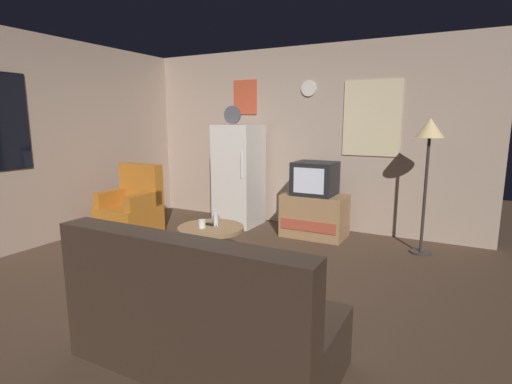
{
  "coord_description": "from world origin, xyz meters",
  "views": [
    {
      "loc": [
        2.14,
        -3.03,
        1.57
      ],
      "look_at": [
        0.06,
        0.9,
        0.75
      ],
      "focal_mm": 27.53,
      "sensor_mm": 36.0,
      "label": 1
    }
  ],
  "objects": [
    {
      "name": "remote_control",
      "position": [
        -0.24,
        0.43,
        0.44
      ],
      "size": [
        0.15,
        0.05,
        0.02
      ],
      "primitive_type": "cube",
      "rotation": [
        0.0,
        0.0,
        -0.03
      ],
      "color": "black",
      "rests_on": "coffee_table"
    },
    {
      "name": "wine_glass",
      "position": [
        -0.19,
        0.43,
        0.5
      ],
      "size": [
        0.05,
        0.05,
        0.15
      ],
      "primitive_type": "cylinder",
      "color": "silver",
      "rests_on": "coffee_table"
    },
    {
      "name": "crt_tv",
      "position": [
        0.41,
        1.93,
        0.8
      ],
      "size": [
        0.54,
        0.51,
        0.44
      ],
      "color": "black",
      "rests_on": "tv_stand"
    },
    {
      "name": "fridge",
      "position": [
        -0.81,
        1.98,
        0.75
      ],
      "size": [
        0.6,
        0.62,
        1.77
      ],
      "color": "silver",
      "rests_on": "ground_plane"
    },
    {
      "name": "wall_with_art",
      "position": [
        0.01,
        2.45,
        1.31
      ],
      "size": [
        5.2,
        0.12,
        2.6
      ],
      "color": "tan",
      "rests_on": "ground_plane"
    },
    {
      "name": "tv_stand",
      "position": [
        0.42,
        1.93,
        0.29
      ],
      "size": [
        0.84,
        0.53,
        0.58
      ],
      "color": "#9E754C",
      "rests_on": "ground_plane"
    },
    {
      "name": "mug_ceramic_tan",
      "position": [
        -0.24,
        0.51,
        0.47
      ],
      "size": [
        0.08,
        0.08,
        0.09
      ],
      "primitive_type": "cylinder",
      "color": "tan",
      "rests_on": "coffee_table"
    },
    {
      "name": "ground_plane",
      "position": [
        0.0,
        0.0,
        0.0
      ],
      "size": [
        12.0,
        12.0,
        0.0
      ],
      "primitive_type": "plane",
      "color": "#4C3828"
    },
    {
      "name": "armchair",
      "position": [
        -1.88,
        0.86,
        0.34
      ],
      "size": [
        0.68,
        0.68,
        0.96
      ],
      "color": "#B2661E",
      "rests_on": "ground_plane"
    },
    {
      "name": "standing_lamp",
      "position": [
        1.78,
        1.85,
        1.36
      ],
      "size": [
        0.32,
        0.32,
        1.59
      ],
      "color": "#332D28",
      "rests_on": "ground_plane"
    },
    {
      "name": "couch",
      "position": [
        0.75,
        -1.15,
        0.31
      ],
      "size": [
        1.7,
        0.8,
        0.92
      ],
      "color": "#38281E",
      "rests_on": "ground_plane"
    },
    {
      "name": "coffee_table",
      "position": [
        -0.23,
        0.38,
        0.21
      ],
      "size": [
        0.72,
        0.72,
        0.43
      ],
      "color": "#9E754C",
      "rests_on": "ground_plane"
    },
    {
      "name": "wall_left_with_window",
      "position": [
        -2.55,
        -0.01,
        1.3
      ],
      "size": [
        0.12,
        5.2,
        2.6
      ],
      "color": "tan",
      "rests_on": "ground_plane"
    },
    {
      "name": "mug_ceramic_white",
      "position": [
        -0.28,
        0.3,
        0.47
      ],
      "size": [
        0.08,
        0.08,
        0.09
      ],
      "primitive_type": "cylinder",
      "color": "silver",
      "rests_on": "coffee_table"
    }
  ]
}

